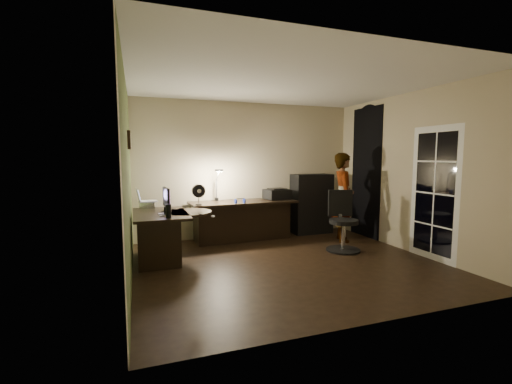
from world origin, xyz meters
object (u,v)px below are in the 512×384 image
object	(u,v)px
cabinet	(311,204)
office_chair	(344,221)
person	(343,197)
monitor	(165,205)
desk_left	(161,236)
desk_right	(243,221)

from	to	relation	value
cabinet	office_chair	xyz separation A→B (m)	(-0.16, -1.45, -0.11)
office_chair	person	world-z (taller)	person
monitor	office_chair	distance (m)	2.99
person	desk_left	bearing A→B (deg)	113.04
office_chair	person	xyz separation A→B (m)	(0.40, 0.63, 0.33)
desk_left	cabinet	world-z (taller)	cabinet
desk_left	office_chair	bearing A→B (deg)	-9.68
desk_right	monitor	xyz separation A→B (m)	(-1.55, -1.04, 0.52)
monitor	cabinet	bearing A→B (deg)	16.73
office_chair	monitor	bearing A→B (deg)	-168.44
desk_left	monitor	world-z (taller)	monitor
desk_left	office_chair	world-z (taller)	office_chair
desk_right	office_chair	bearing A→B (deg)	-45.05
monitor	office_chair	size ratio (longest dim) A/B	0.43
desk_left	desk_right	size ratio (longest dim) A/B	0.64
monitor	person	world-z (taller)	person
cabinet	monitor	world-z (taller)	cabinet
cabinet	person	world-z (taller)	person
desk_left	person	world-z (taller)	person
monitor	person	bearing A→B (deg)	2.20
monitor	person	xyz separation A→B (m)	(3.35, 0.38, -0.06)
cabinet	monitor	distance (m)	3.34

